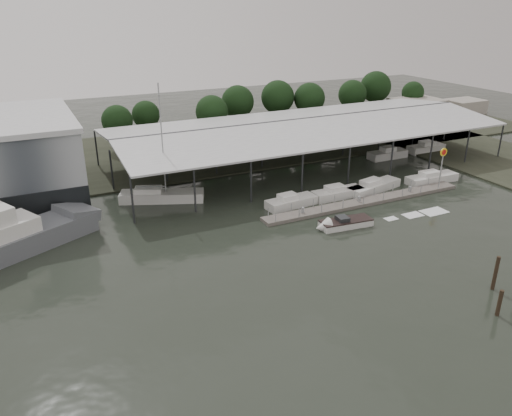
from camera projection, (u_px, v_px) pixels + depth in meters
name	position (u px, v px, depth m)	size (l,w,h in m)	color
ground	(302.00, 265.00, 47.08)	(200.00, 200.00, 0.00)	#242A22
land_strip_far	(171.00, 152.00, 81.93)	(140.00, 30.00, 0.30)	#34382A
covered_boat_shed	(305.00, 123.00, 74.87)	(58.24, 24.00, 6.96)	silver
floating_dock	(365.00, 202.00, 61.38)	(28.00, 2.00, 1.40)	slate
shell_fuel_sign	(442.00, 160.00, 64.80)	(1.10, 0.18, 5.55)	gray
distant_commercial_buildings	(432.00, 108.00, 107.37)	(22.00, 8.00, 4.00)	gray
grey_trawler	(4.00, 241.00, 48.10)	(19.22, 12.58, 8.84)	#565A5F
white_sailboat	(161.00, 196.00, 61.96)	(10.48, 6.33, 14.66)	silver
speedboat_underway	(341.00, 224.00, 54.76)	(17.59, 3.72, 2.00)	silver
moored_cruiser_0	(291.00, 202.00, 60.27)	(6.58, 2.72, 1.70)	silver
moored_cruiser_1	(338.00, 193.00, 63.05)	(6.88, 2.22, 1.70)	silver
moored_cruiser_2	(373.00, 187.00, 65.21)	(8.66, 3.96, 1.70)	silver
moored_cruiser_3	(431.00, 178.00, 68.35)	(7.67, 2.38, 1.70)	silver
horizon_tree_line	(288.00, 99.00, 94.98)	(68.69, 11.22, 9.66)	#322116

